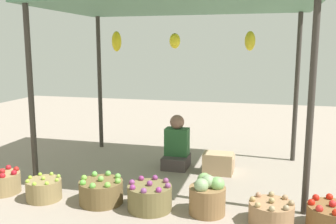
{
  "coord_description": "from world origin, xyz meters",
  "views": [
    {
      "loc": [
        1.17,
        -5.01,
        1.75
      ],
      "look_at": [
        0.0,
        -0.52,
        0.95
      ],
      "focal_mm": 40.23,
      "sensor_mm": 36.0,
      "label": 1
    }
  ],
  "objects_px": {
    "vendor_person": "(177,147)",
    "wooden_crate_stacked_rear": "(222,163)",
    "basket_green_apples": "(101,191)",
    "basket_red_apples": "(3,182)",
    "basket_limes": "(44,189)",
    "basket_red_tomatoes": "(332,217)",
    "basket_cabbages": "(207,196)",
    "basket_potatoes": "(271,213)",
    "wooden_crate_near_vendor": "(218,163)",
    "basket_purple_onions": "(150,197)"
  },
  "relations": [
    {
      "from": "basket_limes",
      "to": "basket_potatoes",
      "type": "bearing_deg",
      "value": 0.59
    },
    {
      "from": "basket_red_apples",
      "to": "basket_purple_onions",
      "type": "height_order",
      "value": "basket_purple_onions"
    },
    {
      "from": "basket_limes",
      "to": "wooden_crate_near_vendor",
      "type": "distance_m",
      "value": 2.33
    },
    {
      "from": "wooden_crate_stacked_rear",
      "to": "basket_potatoes",
      "type": "bearing_deg",
      "value": -66.65
    },
    {
      "from": "vendor_person",
      "to": "basket_purple_onions",
      "type": "height_order",
      "value": "vendor_person"
    },
    {
      "from": "basket_red_apples",
      "to": "basket_limes",
      "type": "bearing_deg",
      "value": -5.41
    },
    {
      "from": "basket_purple_onions",
      "to": "wooden_crate_near_vendor",
      "type": "xyz_separation_m",
      "value": [
        0.57,
        1.38,
        0.01
      ]
    },
    {
      "from": "vendor_person",
      "to": "basket_red_apples",
      "type": "height_order",
      "value": "vendor_person"
    },
    {
      "from": "wooden_crate_near_vendor",
      "to": "wooden_crate_stacked_rear",
      "type": "relative_size",
      "value": 1.19
    },
    {
      "from": "basket_cabbages",
      "to": "basket_potatoes",
      "type": "bearing_deg",
      "value": -6.46
    },
    {
      "from": "vendor_person",
      "to": "wooden_crate_near_vendor",
      "type": "height_order",
      "value": "vendor_person"
    },
    {
      "from": "basket_red_apples",
      "to": "basket_purple_onions",
      "type": "xyz_separation_m",
      "value": [
        1.87,
        -0.01,
        0.01
      ]
    },
    {
      "from": "basket_green_apples",
      "to": "wooden_crate_near_vendor",
      "type": "height_order",
      "value": "basket_green_apples"
    },
    {
      "from": "wooden_crate_near_vendor",
      "to": "vendor_person",
      "type": "bearing_deg",
      "value": 167.93
    },
    {
      "from": "basket_red_apples",
      "to": "vendor_person",
      "type": "bearing_deg",
      "value": 39.73
    },
    {
      "from": "basket_red_tomatoes",
      "to": "wooden_crate_near_vendor",
      "type": "xyz_separation_m",
      "value": [
        -1.28,
        1.37,
        0.02
      ]
    },
    {
      "from": "basket_cabbages",
      "to": "basket_red_tomatoes",
      "type": "distance_m",
      "value": 1.22
    },
    {
      "from": "basket_purple_onions",
      "to": "wooden_crate_near_vendor",
      "type": "bearing_deg",
      "value": 67.61
    },
    {
      "from": "basket_green_apples",
      "to": "wooden_crate_near_vendor",
      "type": "relative_size",
      "value": 1.21
    },
    {
      "from": "basket_red_apples",
      "to": "basket_potatoes",
      "type": "relative_size",
      "value": 0.91
    },
    {
      "from": "basket_red_apples",
      "to": "basket_potatoes",
      "type": "xyz_separation_m",
      "value": [
        3.15,
        -0.03,
        -0.01
      ]
    },
    {
      "from": "basket_cabbages",
      "to": "basket_limes",
      "type": "bearing_deg",
      "value": -176.97
    },
    {
      "from": "basket_red_apples",
      "to": "wooden_crate_near_vendor",
      "type": "relative_size",
      "value": 0.99
    },
    {
      "from": "vendor_person",
      "to": "basket_red_tomatoes",
      "type": "xyz_separation_m",
      "value": [
        1.9,
        -1.5,
        -0.17
      ]
    },
    {
      "from": "basket_green_apples",
      "to": "basket_red_apples",
      "type": "bearing_deg",
      "value": -178.99
    },
    {
      "from": "basket_green_apples",
      "to": "basket_potatoes",
      "type": "height_order",
      "value": "basket_green_apples"
    },
    {
      "from": "basket_red_apples",
      "to": "basket_red_tomatoes",
      "type": "bearing_deg",
      "value": 0.08
    },
    {
      "from": "basket_potatoes",
      "to": "basket_red_tomatoes",
      "type": "distance_m",
      "value": 0.57
    },
    {
      "from": "basket_green_apples",
      "to": "basket_red_tomatoes",
      "type": "relative_size",
      "value": 1.06
    },
    {
      "from": "basket_limes",
      "to": "basket_red_tomatoes",
      "type": "xyz_separation_m",
      "value": [
        3.12,
        0.06,
        0.0
      ]
    },
    {
      "from": "basket_limes",
      "to": "wooden_crate_near_vendor",
      "type": "relative_size",
      "value": 0.99
    },
    {
      "from": "basket_purple_onions",
      "to": "basket_cabbages",
      "type": "relative_size",
      "value": 1.12
    },
    {
      "from": "basket_green_apples",
      "to": "basket_red_tomatoes",
      "type": "distance_m",
      "value": 2.43
    },
    {
      "from": "basket_limes",
      "to": "basket_cabbages",
      "type": "relative_size",
      "value": 0.94
    },
    {
      "from": "basket_red_apples",
      "to": "wooden_crate_near_vendor",
      "type": "distance_m",
      "value": 2.8
    },
    {
      "from": "basket_potatoes",
      "to": "wooden_crate_stacked_rear",
      "type": "bearing_deg",
      "value": 113.35
    },
    {
      "from": "basket_green_apples",
      "to": "basket_cabbages",
      "type": "height_order",
      "value": "basket_cabbages"
    },
    {
      "from": "vendor_person",
      "to": "wooden_crate_stacked_rear",
      "type": "relative_size",
      "value": 2.26
    },
    {
      "from": "basket_red_apples",
      "to": "basket_red_tomatoes",
      "type": "distance_m",
      "value": 3.71
    },
    {
      "from": "vendor_person",
      "to": "basket_limes",
      "type": "distance_m",
      "value": 1.99
    },
    {
      "from": "basket_red_tomatoes",
      "to": "wooden_crate_near_vendor",
      "type": "distance_m",
      "value": 1.87
    },
    {
      "from": "wooden_crate_stacked_rear",
      "to": "basket_red_apples",
      "type": "bearing_deg",
      "value": -148.47
    },
    {
      "from": "basket_limes",
      "to": "basket_red_tomatoes",
      "type": "bearing_deg",
      "value": 1.13
    },
    {
      "from": "vendor_person",
      "to": "basket_green_apples",
      "type": "height_order",
      "value": "vendor_person"
    },
    {
      "from": "basket_limes",
      "to": "basket_cabbages",
      "type": "distance_m",
      "value": 1.9
    },
    {
      "from": "vendor_person",
      "to": "basket_red_tomatoes",
      "type": "bearing_deg",
      "value": -38.23
    },
    {
      "from": "basket_cabbages",
      "to": "basket_potatoes",
      "type": "height_order",
      "value": "basket_cabbages"
    },
    {
      "from": "basket_red_apples",
      "to": "basket_red_tomatoes",
      "type": "height_order",
      "value": "basket_red_apples"
    },
    {
      "from": "basket_cabbages",
      "to": "wooden_crate_near_vendor",
      "type": "xyz_separation_m",
      "value": [
        -0.05,
        1.33,
        -0.05
      ]
    },
    {
      "from": "wooden_crate_stacked_rear",
      "to": "basket_purple_onions",
      "type": "bearing_deg",
      "value": -111.68
    }
  ]
}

